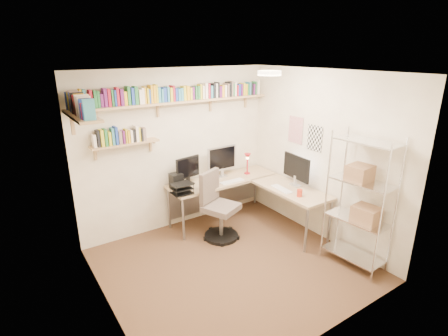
% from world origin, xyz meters
% --- Properties ---
extents(ground, '(3.20, 3.20, 0.00)m').
position_xyz_m(ground, '(0.00, 0.00, 0.00)').
color(ground, '#42291C').
rests_on(ground, ground).
extents(room_shell, '(3.24, 3.04, 2.52)m').
position_xyz_m(room_shell, '(0.00, 0.00, 1.55)').
color(room_shell, beige).
rests_on(room_shell, ground).
extents(wall_shelves, '(3.12, 1.09, 0.80)m').
position_xyz_m(wall_shelves, '(-0.44, 1.29, 2.03)').
color(wall_shelves, tan).
rests_on(wall_shelves, ground).
extents(corner_desk, '(1.93, 1.84, 1.25)m').
position_xyz_m(corner_desk, '(0.70, 0.94, 0.72)').
color(corner_desk, tan).
rests_on(corner_desk, ground).
extents(office_chair, '(0.61, 0.61, 1.04)m').
position_xyz_m(office_chair, '(0.25, 0.74, 0.44)').
color(office_chair, black).
rests_on(office_chair, ground).
extents(wire_rack, '(0.45, 0.81, 1.79)m').
position_xyz_m(wire_rack, '(1.36, -0.89, 0.98)').
color(wire_rack, silver).
rests_on(wire_rack, ground).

